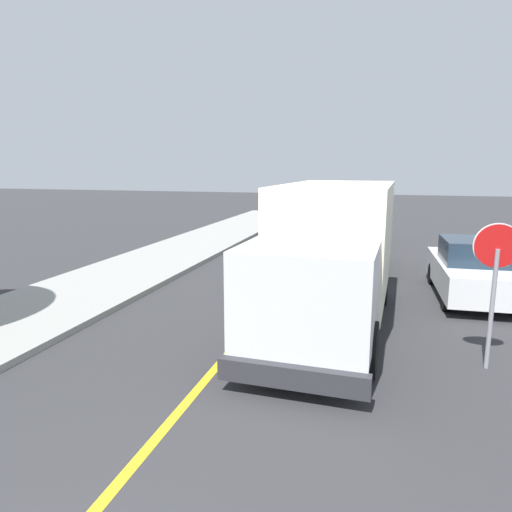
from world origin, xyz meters
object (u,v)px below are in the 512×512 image
(box_truck, at_px, (332,249))
(stop_sign, at_px, (496,268))
(parked_car_near, at_px, (356,245))
(parked_van_across, at_px, (471,270))
(parked_car_mid, at_px, (360,225))

(box_truck, bearing_deg, stop_sign, -28.50)
(parked_car_near, distance_m, parked_van_across, 4.66)
(box_truck, distance_m, parked_car_near, 6.52)
(parked_van_across, distance_m, stop_sign, 4.96)
(parked_car_near, distance_m, stop_sign, 8.64)
(parked_van_across, bearing_deg, stop_sign, -95.38)
(parked_car_near, relative_size, parked_car_mid, 1.00)
(parked_car_mid, bearing_deg, stop_sign, -77.76)
(parked_car_near, xyz_separation_m, parked_van_across, (3.32, -3.26, 0.00))
(box_truck, xyz_separation_m, parked_car_near, (0.16, 6.44, -0.97))
(box_truck, xyz_separation_m, stop_sign, (3.02, -1.64, 0.09))
(parked_car_near, xyz_separation_m, stop_sign, (2.87, -8.09, 1.06))
(parked_car_near, bearing_deg, parked_van_across, -44.50)
(parked_car_near, relative_size, parked_van_across, 0.99)
(parked_car_mid, bearing_deg, parked_van_across, -69.21)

